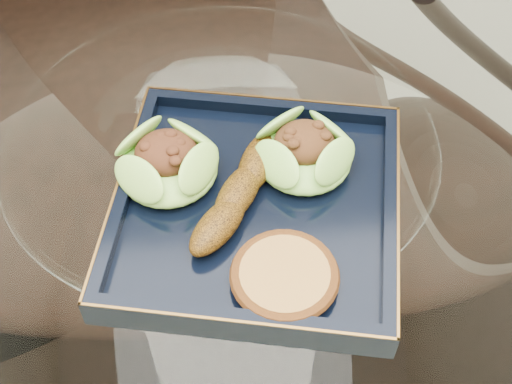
{
  "coord_description": "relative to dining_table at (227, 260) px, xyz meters",
  "views": [
    {
      "loc": [
        -0.01,
        -0.47,
        1.33
      ],
      "look_at": [
        0.03,
        -0.06,
        0.8
      ],
      "focal_mm": 50.0,
      "sensor_mm": 36.0,
      "label": 1
    }
  ],
  "objects": [
    {
      "name": "lettuce_wrap_left",
      "position": [
        -0.05,
        -0.02,
        0.2
      ],
      "size": [
        0.13,
        0.13,
        0.04
      ],
      "primitive_type": "ellipsoid",
      "rotation": [
        0.0,
        0.0,
        0.44
      ],
      "color": "#6DAB31",
      "rests_on": "navy_plate"
    },
    {
      "name": "roasted_plantain",
      "position": [
        0.01,
        -0.05,
        0.2
      ],
      "size": [
        0.11,
        0.15,
        0.03
      ],
      "primitive_type": "ellipsoid",
      "rotation": [
        0.0,
        0.0,
        1.03
      ],
      "color": "#653E0A",
      "rests_on": "navy_plate"
    },
    {
      "name": "navy_plate",
      "position": [
        0.03,
        -0.06,
        0.17
      ],
      "size": [
        0.32,
        0.32,
        0.02
      ],
      "primitive_type": "cube",
      "rotation": [
        0.0,
        0.0,
        -0.22
      ],
      "color": "black",
      "rests_on": "dining_table"
    },
    {
      "name": "dining_chair",
      "position": [
        -0.09,
        0.32,
        -0.01
      ],
      "size": [
        0.5,
        0.5,
        1.06
      ],
      "rotation": [
        0.0,
        0.0,
        0.09
      ],
      "color": "black",
      "rests_on": "ground"
    },
    {
      "name": "crumb_patty",
      "position": [
        0.05,
        -0.15,
        0.19
      ],
      "size": [
        0.11,
        0.11,
        0.02
      ],
      "primitive_type": "cylinder",
      "rotation": [
        0.0,
        0.0,
        0.39
      ],
      "color": "#AA7F38",
      "rests_on": "navy_plate"
    },
    {
      "name": "dining_table",
      "position": [
        0.0,
        0.0,
        0.0
      ],
      "size": [
        1.13,
        1.13,
        0.77
      ],
      "color": "white",
      "rests_on": "ground"
    },
    {
      "name": "lettuce_wrap_right",
      "position": [
        0.08,
        -0.01,
        0.2
      ],
      "size": [
        0.12,
        0.12,
        0.03
      ],
      "primitive_type": "ellipsoid",
      "rotation": [
        0.0,
        0.0,
        0.25
      ],
      "color": "#5AA830",
      "rests_on": "navy_plate"
    }
  ]
}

